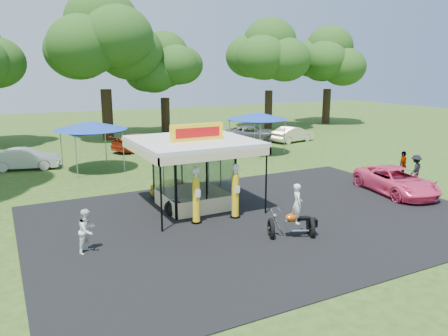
{
  "coord_description": "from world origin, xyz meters",
  "views": [
    {
      "loc": [
        -10.19,
        -13.94,
        6.62
      ],
      "look_at": [
        -0.84,
        4.0,
        2.05
      ],
      "focal_mm": 35.0,
      "sensor_mm": 36.0,
      "label": 1
    }
  ],
  "objects_px": {
    "spectator_east_b": "(403,165)",
    "bg_car_d": "(252,134)",
    "gas_station_kiosk": "(193,172)",
    "bg_car_c": "(192,139)",
    "bg_car_a": "(25,159)",
    "bg_car_e": "(293,134)",
    "gas_pump_right": "(235,192)",
    "gas_pump_left": "(196,197)",
    "spectator_west": "(87,231)",
    "tent_east": "(257,116)",
    "pink_sedan": "(396,181)",
    "tent_west": "(90,126)",
    "a_frame_sign": "(431,188)",
    "kiosk_car": "(177,187)",
    "bg_car_b": "(140,142)",
    "spectator_east_a": "(416,169)",
    "motorcycle": "(295,216)"
  },
  "relations": [
    {
      "from": "gas_pump_right",
      "to": "pink_sedan",
      "type": "xyz_separation_m",
      "value": [
        9.69,
        -0.54,
        -0.49
      ]
    },
    {
      "from": "motorcycle",
      "to": "tent_east",
      "type": "distance_m",
      "value": 18.07
    },
    {
      "from": "motorcycle",
      "to": "bg_car_b",
      "type": "relative_size",
      "value": 0.47
    },
    {
      "from": "gas_station_kiosk",
      "to": "bg_car_c",
      "type": "distance_m",
      "value": 16.36
    },
    {
      "from": "gas_pump_right",
      "to": "bg_car_e",
      "type": "bearing_deg",
      "value": 47.04
    },
    {
      "from": "spectator_east_a",
      "to": "bg_car_e",
      "type": "relative_size",
      "value": 0.39
    },
    {
      "from": "bg_car_c",
      "to": "bg_car_e",
      "type": "distance_m",
      "value": 9.81
    },
    {
      "from": "tent_west",
      "to": "tent_east",
      "type": "xyz_separation_m",
      "value": [
        12.92,
        0.03,
        0.02
      ]
    },
    {
      "from": "pink_sedan",
      "to": "bg_car_b",
      "type": "bearing_deg",
      "value": 124.56
    },
    {
      "from": "gas_pump_left",
      "to": "spectator_west",
      "type": "height_order",
      "value": "gas_pump_left"
    },
    {
      "from": "pink_sedan",
      "to": "tent_west",
      "type": "relative_size",
      "value": 1.08
    },
    {
      "from": "spectator_east_b",
      "to": "bg_car_d",
      "type": "bearing_deg",
      "value": -117.9
    },
    {
      "from": "a_frame_sign",
      "to": "bg_car_a",
      "type": "bearing_deg",
      "value": 116.79
    },
    {
      "from": "gas_pump_right",
      "to": "spectator_west",
      "type": "xyz_separation_m",
      "value": [
        -6.67,
        -0.8,
        -0.38
      ]
    },
    {
      "from": "gas_pump_right",
      "to": "bg_car_e",
      "type": "distance_m",
      "value": 22.28
    },
    {
      "from": "gas_pump_left",
      "to": "bg_car_c",
      "type": "xyz_separation_m",
      "value": [
        7.29,
        17.23,
        -0.41
      ]
    },
    {
      "from": "gas_pump_right",
      "to": "bg_car_d",
      "type": "distance_m",
      "value": 21.9
    },
    {
      "from": "motorcycle",
      "to": "kiosk_car",
      "type": "xyz_separation_m",
      "value": [
        -2.02,
        7.72,
        -0.42
      ]
    },
    {
      "from": "bg_car_a",
      "to": "gas_station_kiosk",
      "type": "bearing_deg",
      "value": -139.11
    },
    {
      "from": "kiosk_car",
      "to": "gas_station_kiosk",
      "type": "bearing_deg",
      "value": -180.0
    },
    {
      "from": "bg_car_a",
      "to": "bg_car_c",
      "type": "relative_size",
      "value": 0.91
    },
    {
      "from": "kiosk_car",
      "to": "bg_car_d",
      "type": "bearing_deg",
      "value": -43.4
    },
    {
      "from": "kiosk_car",
      "to": "tent_east",
      "type": "xyz_separation_m",
      "value": [
        10.14,
        8.28,
        2.54
      ]
    },
    {
      "from": "bg_car_d",
      "to": "tent_east",
      "type": "bearing_deg",
      "value": 177.55
    },
    {
      "from": "kiosk_car",
      "to": "spectator_east_a",
      "type": "xyz_separation_m",
      "value": [
        13.51,
        -4.08,
        0.38
      ]
    },
    {
      "from": "bg_car_e",
      "to": "tent_west",
      "type": "relative_size",
      "value": 0.92
    },
    {
      "from": "kiosk_car",
      "to": "spectator_west",
      "type": "relative_size",
      "value": 1.69
    },
    {
      "from": "kiosk_car",
      "to": "bg_car_e",
      "type": "relative_size",
      "value": 0.64
    },
    {
      "from": "gas_station_kiosk",
      "to": "gas_pump_right",
      "type": "height_order",
      "value": "gas_station_kiosk"
    },
    {
      "from": "gas_pump_right",
      "to": "bg_car_c",
      "type": "bearing_deg",
      "value": 72.65
    },
    {
      "from": "bg_car_b",
      "to": "gas_station_kiosk",
      "type": "bearing_deg",
      "value": 150.36
    },
    {
      "from": "spectator_east_a",
      "to": "bg_car_d",
      "type": "distance_m",
      "value": 17.83
    },
    {
      "from": "a_frame_sign",
      "to": "tent_east",
      "type": "bearing_deg",
      "value": 76.15
    },
    {
      "from": "gas_station_kiosk",
      "to": "bg_car_d",
      "type": "bearing_deg",
      "value": 50.83
    },
    {
      "from": "gas_station_kiosk",
      "to": "bg_car_a",
      "type": "height_order",
      "value": "gas_station_kiosk"
    },
    {
      "from": "kiosk_car",
      "to": "tent_west",
      "type": "bearing_deg",
      "value": 18.6
    },
    {
      "from": "gas_station_kiosk",
      "to": "bg_car_a",
      "type": "relative_size",
      "value": 1.24
    },
    {
      "from": "bg_car_b",
      "to": "tent_east",
      "type": "bearing_deg",
      "value": -147.55
    },
    {
      "from": "spectator_east_b",
      "to": "bg_car_d",
      "type": "relative_size",
      "value": 0.34
    },
    {
      "from": "bg_car_a",
      "to": "bg_car_d",
      "type": "distance_m",
      "value": 19.98
    },
    {
      "from": "bg_car_e",
      "to": "bg_car_d",
      "type": "bearing_deg",
      "value": 46.21
    },
    {
      "from": "bg_car_a",
      "to": "bg_car_c",
      "type": "xyz_separation_m",
      "value": [
        13.2,
        2.1,
        0.1
      ]
    },
    {
      "from": "spectator_west",
      "to": "tent_east",
      "type": "xyz_separation_m",
      "value": [
        15.8,
        13.67,
        2.19
      ]
    },
    {
      "from": "tent_east",
      "to": "pink_sedan",
      "type": "bearing_deg",
      "value": -87.61
    },
    {
      "from": "bg_car_b",
      "to": "bg_car_c",
      "type": "bearing_deg",
      "value": -127.4
    },
    {
      "from": "bg_car_a",
      "to": "bg_car_e",
      "type": "xyz_separation_m",
      "value": [
        22.95,
        1.01,
        0.0
      ]
    },
    {
      "from": "gas_station_kiosk",
      "to": "bg_car_a",
      "type": "distance_m",
      "value": 14.6
    },
    {
      "from": "gas_pump_right",
      "to": "bg_car_a",
      "type": "bearing_deg",
      "value": 116.94
    },
    {
      "from": "pink_sedan",
      "to": "kiosk_car",
      "type": "bearing_deg",
      "value": 164.96
    },
    {
      "from": "motorcycle",
      "to": "tent_east",
      "type": "xyz_separation_m",
      "value": [
        8.12,
        16.0,
        2.12
      ]
    }
  ]
}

